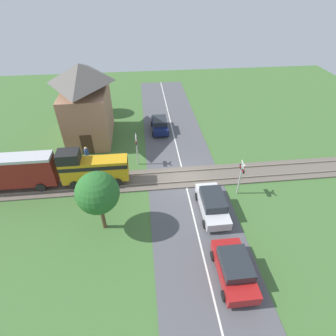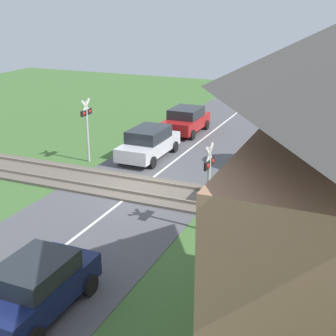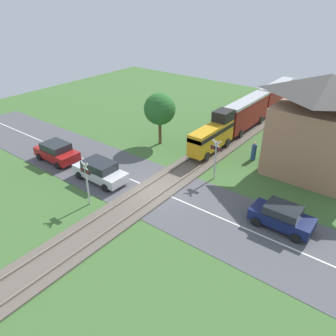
{
  "view_description": "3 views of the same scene",
  "coord_description": "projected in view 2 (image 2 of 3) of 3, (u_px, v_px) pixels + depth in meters",
  "views": [
    {
      "loc": [
        -17.47,
        3.32,
        14.77
      ],
      "look_at": [
        0.0,
        1.43,
        1.2
      ],
      "focal_mm": 28.0,
      "sensor_mm": 36.0,
      "label": 1
    },
    {
      "loc": [
        16.63,
        8.6,
        7.67
      ],
      "look_at": [
        0.0,
        1.43,
        1.2
      ],
      "focal_mm": 50.0,
      "sensor_mm": 36.0,
      "label": 2
    },
    {
      "loc": [
        12.74,
        -15.08,
        12.7
      ],
      "look_at": [
        0.0,
        1.43,
        1.2
      ],
      "focal_mm": 35.0,
      "sensor_mm": 36.0,
      "label": 3
    }
  ],
  "objects": [
    {
      "name": "ground_plane",
      "position": [
        138.0,
        190.0,
        20.17
      ],
      "size": [
        60.0,
        60.0,
        0.0
      ],
      "primitive_type": "plane",
      "color": "#426B33"
    },
    {
      "name": "road_surface",
      "position": [
        138.0,
        190.0,
        20.16
      ],
      "size": [
        48.0,
        6.4,
        0.02
      ],
      "color": "#515156",
      "rests_on": "ground_plane"
    },
    {
      "name": "track_bed",
      "position": [
        138.0,
        188.0,
        20.15
      ],
      "size": [
        2.8,
        48.0,
        0.24
      ],
      "color": "#665B51",
      "rests_on": "ground_plane"
    },
    {
      "name": "car_near_crossing",
      "position": [
        149.0,
        143.0,
        24.03
      ],
      "size": [
        4.34,
        1.92,
        1.58
      ],
      "color": "silver",
      "rests_on": "ground_plane"
    },
    {
      "name": "car_far_side",
      "position": [
        36.0,
        286.0,
        11.97
      ],
      "size": [
        3.67,
        1.82,
        1.51
      ],
      "color": "#141E4C",
      "rests_on": "ground_plane"
    },
    {
      "name": "car_behind_queue",
      "position": [
        186.0,
        120.0,
        28.6
      ],
      "size": [
        3.93,
        2.01,
        1.57
      ],
      "color": "#A81919",
      "rests_on": "ground_plane"
    },
    {
      "name": "crossing_signal_west_approach",
      "position": [
        87.0,
        122.0,
        23.07
      ],
      "size": [
        0.9,
        0.18,
        3.2
      ],
      "color": "#B7B7B7",
      "rests_on": "ground_plane"
    },
    {
      "name": "crossing_signal_east_approach",
      "position": [
        209.0,
        177.0,
        15.89
      ],
      "size": [
        0.9,
        0.18,
        3.2
      ],
      "color": "#B7B7B7",
      "rests_on": "ground_plane"
    },
    {
      "name": "tree_roadside_hedge",
      "position": [
        315.0,
        105.0,
        20.81
      ],
      "size": [
        2.83,
        2.83,
        4.74
      ],
      "color": "brown",
      "rests_on": "ground_plane"
    }
  ]
}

